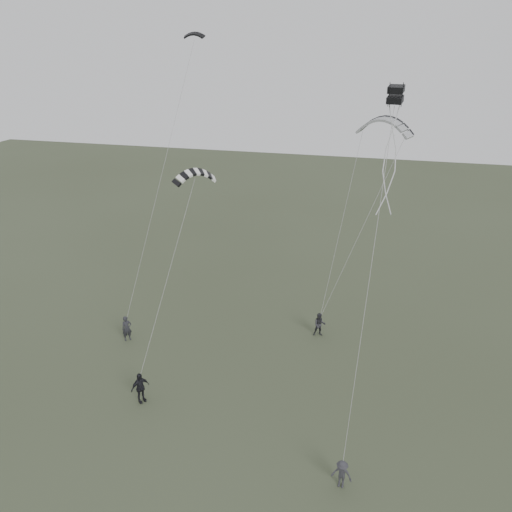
% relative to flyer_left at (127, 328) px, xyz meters
% --- Properties ---
extents(ground, '(140.00, 140.00, 0.00)m').
position_rel_flyer_left_xyz_m(ground, '(7.84, -4.96, -0.91)').
color(ground, '#373F2A').
rests_on(ground, ground).
extents(flyer_left, '(0.78, 0.77, 1.82)m').
position_rel_flyer_left_xyz_m(flyer_left, '(0.00, 0.00, 0.00)').
color(flyer_left, '#222227').
rests_on(flyer_left, ground).
extents(flyer_right, '(0.98, 0.85, 1.73)m').
position_rel_flyer_left_xyz_m(flyer_right, '(12.79, 3.92, -0.05)').
color(flyer_right, '#28272C').
rests_on(flyer_right, ground).
extents(flyer_center, '(1.01, 1.18, 1.91)m').
position_rel_flyer_left_xyz_m(flyer_center, '(3.86, -5.69, 0.04)').
color(flyer_center, black).
rests_on(flyer_center, ground).
extents(flyer_far, '(1.01, 0.65, 1.48)m').
position_rel_flyer_left_xyz_m(flyer_far, '(15.57, -8.84, -0.17)').
color(flyer_far, '#2C2B31').
rests_on(flyer_far, ground).
extents(kite_dark_small, '(1.38, 0.57, 0.60)m').
position_rel_flyer_left_xyz_m(kite_dark_small, '(3.10, 7.28, 18.66)').
color(kite_dark_small, black).
rests_on(kite_dark_small, flyer_left).
extents(kite_pale_large, '(4.10, 2.76, 1.75)m').
position_rel_flyer_left_xyz_m(kite_pale_large, '(15.80, 9.53, 13.33)').
color(kite_pale_large, '#95989A').
rests_on(kite_pale_large, flyer_right).
extents(kite_striped, '(2.65, 2.56, 1.25)m').
position_rel_flyer_left_xyz_m(kite_striped, '(4.81, 1.89, 10.81)').
color(kite_striped, black).
rests_on(kite_striped, flyer_center).
extents(kite_box, '(0.78, 0.87, 0.82)m').
position_rel_flyer_left_xyz_m(kite_box, '(16.24, -2.52, 16.01)').
color(kite_box, black).
rests_on(kite_box, flyer_far).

